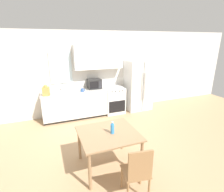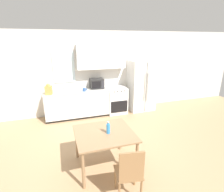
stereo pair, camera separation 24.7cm
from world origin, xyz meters
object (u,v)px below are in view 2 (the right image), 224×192
at_px(refrigerator, 141,86).
at_px(coffee_mug, 84,90).
at_px(microwave, 97,84).
at_px(dining_table, 104,137).
at_px(dining_chair_near, 130,172).
at_px(drink_bottle, 108,128).
at_px(oven_range, 116,100).

xyz_separation_m(refrigerator, coffee_mug, (-2.03, -0.12, 0.06)).
bearing_deg(refrigerator, microwave, 175.54).
bearing_deg(microwave, coffee_mug, -151.85).
relative_size(refrigerator, dining_table, 1.61).
xyz_separation_m(refrigerator, dining_table, (-2.05, -2.52, -0.23)).
xyz_separation_m(dining_table, dining_chair_near, (0.15, -0.87, -0.11)).
relative_size(microwave, coffee_mug, 3.30).
bearing_deg(drink_bottle, oven_range, 67.81).
bearing_deg(oven_range, dining_table, -113.79).
bearing_deg(drink_bottle, refrigerator, 52.25).
bearing_deg(microwave, oven_range, -10.06).
height_order(refrigerator, dining_table, refrigerator).
bearing_deg(dining_chair_near, oven_range, 82.88).
distance_m(oven_range, microwave, 0.88).
bearing_deg(microwave, drink_bottle, -98.75).
relative_size(oven_range, refrigerator, 0.51).
xyz_separation_m(oven_range, dining_table, (-1.12, -2.53, 0.21)).
height_order(refrigerator, microwave, refrigerator).
height_order(microwave, dining_table, microwave).
distance_m(refrigerator, microwave, 1.59).
bearing_deg(dining_table, dining_chair_near, -80.07).
xyz_separation_m(coffee_mug, dining_chair_near, (0.13, -3.27, -0.40)).
height_order(oven_range, dining_chair_near, dining_chair_near).
bearing_deg(dining_table, refrigerator, 50.87).
xyz_separation_m(refrigerator, microwave, (-1.57, 0.12, 0.17)).
bearing_deg(dining_chair_near, microwave, 93.37).
bearing_deg(dining_table, coffee_mug, 89.39).
xyz_separation_m(oven_range, drink_bottle, (-1.05, -2.57, 0.40)).
relative_size(refrigerator, dining_chair_near, 1.88).
relative_size(coffee_mug, dining_chair_near, 0.14).
bearing_deg(dining_table, microwave, 79.71).
relative_size(oven_range, drink_bottle, 3.74).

